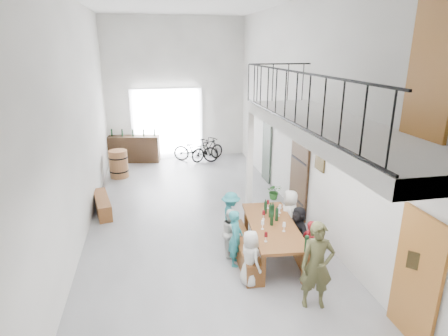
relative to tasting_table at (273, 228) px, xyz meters
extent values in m
plane|color=slate|center=(-1.33, 2.26, -0.71)|extent=(12.00, 12.00, 0.00)
plane|color=white|center=(-1.33, 8.26, 2.04)|extent=(5.50, 0.00, 5.50)
plane|color=white|center=(-1.33, -3.74, 2.04)|extent=(5.50, 0.00, 5.50)
plane|color=white|center=(-4.08, 2.26, 2.04)|extent=(0.00, 12.00, 12.00)
plane|color=white|center=(1.42, 2.26, 2.04)|extent=(0.00, 12.00, 12.00)
cube|color=white|center=(-1.73, 8.20, 0.69)|extent=(2.80, 0.08, 2.80)
cube|color=#9D6128|center=(1.37, -2.64, 0.34)|extent=(0.06, 0.95, 2.10)
cube|color=#322212|center=(1.37, 1.96, 0.29)|extent=(0.06, 1.10, 2.00)
cube|color=#2A342B|center=(1.37, 4.76, 0.29)|extent=(0.06, 0.80, 2.00)
cube|color=#9D6128|center=(1.37, -2.24, 3.39)|extent=(0.06, 0.90, 1.95)
cube|color=#403319|center=(1.39, 0.86, 1.19)|extent=(0.04, 0.45, 0.55)
cylinder|color=white|center=(1.38, 3.46, 1.69)|extent=(0.04, 0.28, 0.28)
cube|color=silver|center=(0.67, -0.94, 2.29)|extent=(1.50, 5.60, 0.25)
cube|color=black|center=(-0.06, -0.94, 3.27)|extent=(0.03, 5.60, 0.03)
cube|color=black|center=(-0.06, -0.94, 2.44)|extent=(0.03, 5.60, 0.03)
cube|color=black|center=(0.67, 1.84, 3.27)|extent=(1.50, 0.03, 0.03)
cube|color=silver|center=(-0.03, 1.81, 0.73)|extent=(0.14, 0.14, 2.88)
cube|color=brown|center=(0.00, 0.00, 0.05)|extent=(1.17, 2.41, 0.06)
cube|color=brown|center=(-0.49, -0.96, -0.34)|extent=(0.08, 0.08, 0.73)
cube|color=brown|center=(0.30, -1.03, -0.34)|extent=(0.08, 0.08, 0.73)
cube|color=brown|center=(-0.30, 1.03, -0.34)|extent=(0.08, 0.08, 0.73)
cube|color=brown|center=(0.49, 0.96, -0.34)|extent=(0.08, 0.08, 0.73)
cube|color=brown|center=(-0.61, 0.03, -0.47)|extent=(0.39, 2.04, 0.47)
cube|color=brown|center=(0.64, 0.03, -0.45)|extent=(0.54, 2.24, 0.51)
cylinder|color=black|center=(0.12, 0.37, 0.26)|extent=(0.07, 0.07, 0.35)
cylinder|color=black|center=(-0.03, -0.03, 0.26)|extent=(0.07, 0.07, 0.35)
cylinder|color=black|center=(0.14, 0.16, 0.26)|extent=(0.07, 0.07, 0.35)
cylinder|color=black|center=(0.01, 0.56, 0.26)|extent=(0.07, 0.07, 0.35)
cylinder|color=black|center=(0.06, 0.35, 0.26)|extent=(0.07, 0.07, 0.35)
cube|color=brown|center=(-3.83, 3.17, -0.49)|extent=(0.65, 1.59, 0.44)
cylinder|color=brown|center=(-3.57, 6.10, -0.23)|extent=(0.64, 0.64, 0.96)
cylinder|color=black|center=(-3.57, 6.10, -0.47)|extent=(0.65, 0.65, 0.05)
cylinder|color=black|center=(-3.57, 6.10, 0.01)|extent=(0.65, 0.65, 0.05)
cube|color=#322212|center=(-3.08, 7.91, -0.19)|extent=(2.03, 0.87, 1.04)
cylinder|color=black|center=(-3.90, 8.08, 0.47)|extent=(0.06, 0.06, 0.28)
cylinder|color=black|center=(-3.50, 7.97, 0.47)|extent=(0.06, 0.06, 0.28)
cylinder|color=black|center=(-3.09, 7.88, 0.47)|extent=(0.06, 0.06, 0.28)
cylinder|color=black|center=(-2.68, 7.80, 0.47)|extent=(0.06, 0.06, 0.28)
cylinder|color=black|center=(-2.27, 7.77, 0.47)|extent=(0.06, 0.06, 0.28)
imported|color=silver|center=(-0.71, -0.82, -0.15)|extent=(0.50, 0.62, 1.11)
imported|color=#25777D|center=(-0.82, -0.09, -0.10)|extent=(0.42, 0.51, 1.22)
imported|color=silver|center=(-0.82, 0.31, -0.17)|extent=(0.48, 0.58, 1.07)
imported|color=#25777D|center=(-0.69, 0.98, -0.12)|extent=(0.54, 0.82, 1.18)
imported|color=#B51F27|center=(0.58, -0.64, -0.15)|extent=(0.36, 0.69, 1.12)
imported|color=black|center=(0.62, 0.10, -0.16)|extent=(0.42, 1.04, 1.09)
imported|color=silver|center=(0.65, 0.69, -0.09)|extent=(0.54, 0.69, 1.24)
imported|color=#484828|center=(0.24, -1.65, 0.09)|extent=(0.64, 0.48, 1.59)
imported|color=#175018|center=(1.12, 3.13, -0.47)|extent=(0.51, 0.46, 0.48)
imported|color=black|center=(-0.69, 7.46, -0.23)|extent=(1.92, 1.22, 0.95)
imported|color=black|center=(-0.23, 7.46, -0.24)|extent=(1.57, 1.13, 0.93)
camera|label=1|loc=(-2.41, -6.80, 3.66)|focal=30.00mm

